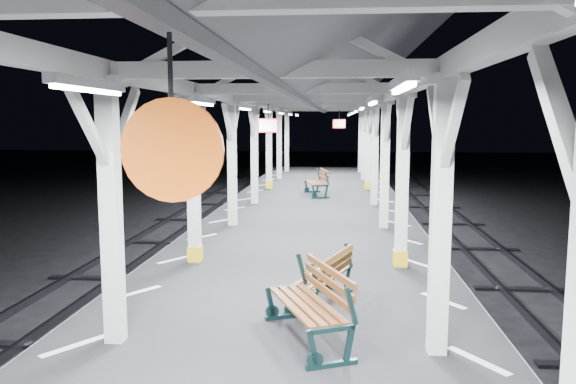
# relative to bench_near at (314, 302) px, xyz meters

# --- Properties ---
(ground) EXTENTS (120.00, 120.00, 0.00)m
(ground) POSITION_rel_bench_near_xyz_m (-0.51, 1.72, -1.50)
(ground) COLOR black
(ground) RESTS_ON ground
(platform) EXTENTS (6.00, 50.00, 1.00)m
(platform) POSITION_rel_bench_near_xyz_m (-0.51, 1.72, -1.00)
(platform) COLOR black
(platform) RESTS_ON ground
(hazard_stripes_left) EXTENTS (1.00, 48.00, 0.01)m
(hazard_stripes_left) POSITION_rel_bench_near_xyz_m (-2.96, 1.72, -0.50)
(hazard_stripes_left) COLOR silver
(hazard_stripes_left) RESTS_ON platform
(hazard_stripes_right) EXTENTS (1.00, 48.00, 0.01)m
(hazard_stripes_right) POSITION_rel_bench_near_xyz_m (1.94, 1.72, -0.50)
(hazard_stripes_right) COLOR silver
(hazard_stripes_right) RESTS_ON platform
(canopy) EXTENTS (5.40, 49.00, 4.65)m
(canopy) POSITION_rel_bench_near_xyz_m (-0.51, 1.70, 3.06)
(canopy) COLOR silver
(canopy) RESTS_ON platform
(bench_near) EXTENTS (1.26, 1.84, 0.94)m
(bench_near) POSITION_rel_bench_near_xyz_m (0.00, 0.00, 0.00)
(bench_near) COLOR #112A2B
(bench_near) RESTS_ON platform
(bench_mid) EXTENTS (1.03, 1.62, 0.82)m
(bench_mid) POSITION_rel_bench_near_xyz_m (0.12, 1.41, -0.06)
(bench_mid) COLOR #112A2B
(bench_mid) RESTS_ON platform
(bench_far) EXTENTS (1.02, 1.88, 0.97)m
(bench_far) POSITION_rel_bench_near_xyz_m (-0.41, 13.93, 0.01)
(bench_far) COLOR #112A2B
(bench_far) RESTS_ON platform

